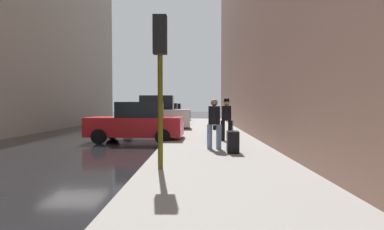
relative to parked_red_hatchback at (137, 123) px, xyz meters
The scene contains 12 objects.
ground_plane 2.82m from the parked_red_hatchback, behind, with size 120.00×120.00×0.00m, color black.
sidewalk 3.47m from the parked_red_hatchback, ahead, with size 4.00×40.00×0.15m, color gray.
parked_red_hatchback is the anchor object (origin of this frame).
parked_white_van 5.77m from the parked_red_hatchback, 90.00° to the left, with size 4.65×2.16×2.25m.
parked_dark_green_sedan 10.90m from the parked_red_hatchback, 90.00° to the left, with size 4.26×2.16×1.79m.
parked_blue_sedan 16.46m from the parked_red_hatchback, 90.00° to the left, with size 4.21×2.08×1.79m.
fire_hydrant 2.87m from the parked_red_hatchback, 50.78° to the left, with size 0.42×0.22×0.70m.
traffic_light 6.93m from the parked_red_hatchback, 73.83° to the right, with size 0.32×0.32×3.60m.
pedestrian_in_jeans 4.63m from the parked_red_hatchback, 44.29° to the right, with size 0.53×0.48×1.71m.
pedestrian_with_fedora 4.05m from the parked_red_hatchback, 10.93° to the right, with size 0.52×0.46×1.78m.
rolling_suitcase 5.56m from the parked_red_hatchback, 45.99° to the right, with size 0.37×0.57×1.04m.
duffel_bag 6.18m from the parked_red_hatchback, 51.33° to the left, with size 0.32×0.44×0.28m.
Camera 1 is at (5.37, -12.98, 1.67)m, focal length 28.00 mm.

